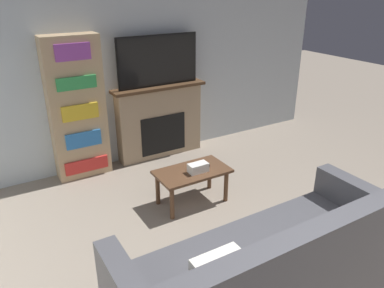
# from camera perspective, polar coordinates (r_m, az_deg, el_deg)

# --- Properties ---
(wall_back) EXTENTS (6.18, 0.06, 2.70)m
(wall_back) POSITION_cam_1_polar(r_m,az_deg,el_deg) (5.16, -8.77, 12.10)
(wall_back) COLOR silver
(wall_back) RESTS_ON ground_plane
(fireplace) EXTENTS (1.34, 0.28, 1.04)m
(fireplace) POSITION_cam_1_polar(r_m,az_deg,el_deg) (5.36, -4.94, 3.55)
(fireplace) COLOR tan
(fireplace) RESTS_ON ground_plane
(tv) EXTENTS (1.16, 0.03, 0.68)m
(tv) POSITION_cam_1_polar(r_m,az_deg,el_deg) (5.11, -5.18, 12.53)
(tv) COLOR black
(tv) RESTS_ON fireplace
(couch) EXTENTS (2.37, 0.95, 0.92)m
(couch) POSITION_cam_1_polar(r_m,az_deg,el_deg) (3.09, 11.79, -18.48)
(couch) COLOR #4C4C51
(couch) RESTS_ON ground_plane
(coffee_table) EXTENTS (0.82, 0.46, 0.41)m
(coffee_table) POSITION_cam_1_polar(r_m,az_deg,el_deg) (4.21, 0.01, -4.85)
(coffee_table) COLOR brown
(coffee_table) RESTS_ON ground_plane
(tissue_box) EXTENTS (0.22, 0.12, 0.10)m
(tissue_box) POSITION_cam_1_polar(r_m,az_deg,el_deg) (4.13, 0.93, -3.63)
(tissue_box) COLOR white
(tissue_box) RESTS_ON coffee_table
(remote_control) EXTENTS (0.04, 0.15, 0.02)m
(remote_control) POSITION_cam_1_polar(r_m,az_deg,el_deg) (4.31, 1.99, -3.02)
(remote_control) COLOR black
(remote_control) RESTS_ON coffee_table
(bookshelf) EXTENTS (0.67, 0.29, 1.79)m
(bookshelf) POSITION_cam_1_polar(r_m,az_deg,el_deg) (4.86, -17.09, 5.09)
(bookshelf) COLOR tan
(bookshelf) RESTS_ON ground_plane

